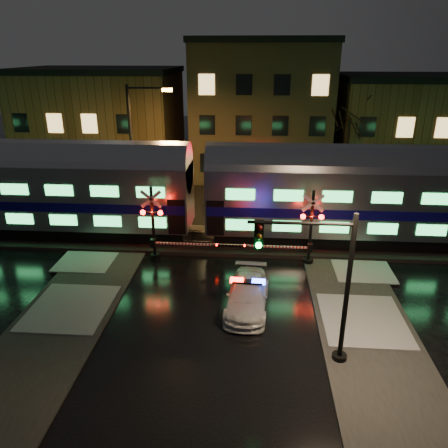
{
  "coord_description": "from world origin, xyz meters",
  "views": [
    {
      "loc": [
        1.7,
        -19.35,
        10.92
      ],
      "look_at": [
        0.07,
        2.5,
        2.2
      ],
      "focal_mm": 35.0,
      "sensor_mm": 36.0,
      "label": 1
    }
  ],
  "objects_px": {
    "crossing_signal_right": "(304,235)",
    "streetlight": "(136,144)",
    "police_car": "(247,295)",
    "traffic_light": "(321,287)",
    "crossing_signal_left": "(159,231)"
  },
  "relations": [
    {
      "from": "police_car",
      "to": "crossing_signal_right",
      "type": "relative_size",
      "value": 0.77
    },
    {
      "from": "traffic_light",
      "to": "streetlight",
      "type": "distance_m",
      "value": 18.1
    },
    {
      "from": "police_car",
      "to": "traffic_light",
      "type": "height_order",
      "value": "traffic_light"
    },
    {
      "from": "crossing_signal_right",
      "to": "streetlight",
      "type": "distance_m",
      "value": 13.03
    },
    {
      "from": "crossing_signal_right",
      "to": "crossing_signal_left",
      "type": "xyz_separation_m",
      "value": [
        -7.81,
        0.0,
        0.0
      ]
    },
    {
      "from": "police_car",
      "to": "traffic_light",
      "type": "distance_m",
      "value": 5.03
    },
    {
      "from": "crossing_signal_right",
      "to": "crossing_signal_left",
      "type": "distance_m",
      "value": 7.81
    },
    {
      "from": "crossing_signal_right",
      "to": "streetlight",
      "type": "relative_size",
      "value": 0.67
    },
    {
      "from": "streetlight",
      "to": "crossing_signal_left",
      "type": "bearing_deg",
      "value": -67.08
    },
    {
      "from": "traffic_light",
      "to": "streetlight",
      "type": "xyz_separation_m",
      "value": [
        -10.39,
        14.69,
        2.0
      ]
    },
    {
      "from": "crossing_signal_left",
      "to": "traffic_light",
      "type": "height_order",
      "value": "traffic_light"
    },
    {
      "from": "crossing_signal_right",
      "to": "police_car",
      "type": "bearing_deg",
      "value": -122.5
    },
    {
      "from": "crossing_signal_right",
      "to": "crossing_signal_left",
      "type": "height_order",
      "value": "crossing_signal_left"
    },
    {
      "from": "crossing_signal_left",
      "to": "crossing_signal_right",
      "type": "bearing_deg",
      "value": -0.0
    },
    {
      "from": "police_car",
      "to": "streetlight",
      "type": "distance_m",
      "value": 14.36
    }
  ]
}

